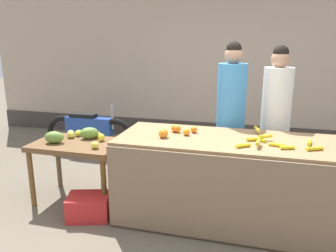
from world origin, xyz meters
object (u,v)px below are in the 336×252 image
vendor_woman_blue_shirt (230,120)px  vendor_woman_white_shirt (275,123)px  produce_crate (89,207)px  produce_sack (158,163)px  parked_motorcycle (89,132)px

vendor_woman_blue_shirt → vendor_woman_white_shirt: vendor_woman_blue_shirt is taller
produce_crate → produce_sack: 1.21m
parked_motorcycle → produce_sack: (1.42, -0.76, -0.13)m
produce_crate → produce_sack: size_ratio=0.82×
produce_sack → vendor_woman_blue_shirt: bearing=-4.1°
produce_crate → vendor_woman_blue_shirt: bearing=36.8°
vendor_woman_blue_shirt → parked_motorcycle: bearing=160.8°
parked_motorcycle → produce_sack: bearing=-28.0°
vendor_woman_blue_shirt → parked_motorcycle: size_ratio=1.17×
parked_motorcycle → produce_crate: parked_motorcycle is taller
vendor_woman_white_shirt → produce_crate: bearing=-149.9°
parked_motorcycle → produce_crate: 2.12m
vendor_woman_white_shirt → produce_sack: bearing=179.9°
vendor_woman_blue_shirt → produce_crate: bearing=-143.2°
vendor_woman_blue_shirt → parked_motorcycle: vendor_woman_blue_shirt is taller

